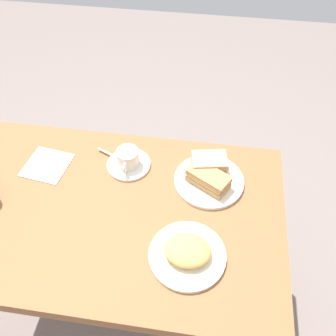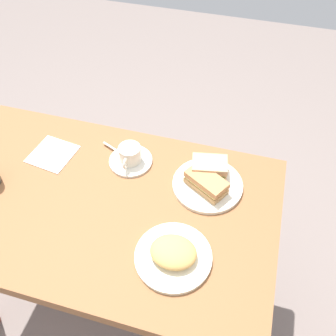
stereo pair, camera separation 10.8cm
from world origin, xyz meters
name	(u,v)px [view 1 (the left image)]	position (x,y,z in m)	size (l,w,h in m)	color
ground_plane	(124,300)	(0.00, 0.00, 0.00)	(6.00, 6.00, 0.00)	slate
dining_table	(106,225)	(0.00, 0.00, 0.67)	(1.19, 0.71, 0.78)	brown
sandwich_plate	(209,181)	(0.34, 0.16, 0.78)	(0.24, 0.24, 0.01)	silver
sandwich_front	(208,179)	(0.34, 0.14, 0.82)	(0.16, 0.13, 0.05)	tan
sandwich_back	(209,164)	(0.33, 0.21, 0.82)	(0.13, 0.10, 0.06)	tan
coffee_saucer	(129,164)	(0.05, 0.20, 0.78)	(0.16, 0.16, 0.01)	silver
coffee_cup	(128,158)	(0.05, 0.19, 0.82)	(0.08, 0.11, 0.06)	silver
spoon	(112,155)	(-0.02, 0.23, 0.79)	(0.09, 0.05, 0.01)	silver
side_plate	(187,255)	(0.30, -0.13, 0.78)	(0.23, 0.23, 0.01)	silver
side_food_pile	(188,250)	(0.30, -0.13, 0.81)	(0.14, 0.12, 0.04)	tan
napkin	(47,165)	(-0.25, 0.15, 0.78)	(0.15, 0.15, 0.00)	white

